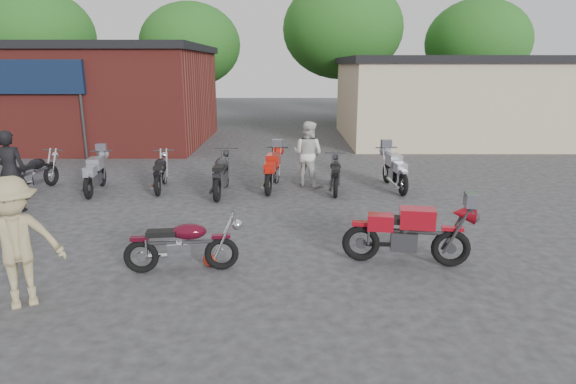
{
  "coord_description": "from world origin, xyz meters",
  "views": [
    {
      "loc": [
        0.85,
        -7.77,
        3.4
      ],
      "look_at": [
        0.83,
        1.69,
        0.9
      ],
      "focal_mm": 30.0,
      "sensor_mm": 36.0,
      "label": 1
    }
  ],
  "objects_px": {
    "person_tan": "(16,243)",
    "row_bike_3": "(221,172)",
    "person_light": "(308,154)",
    "row_bike_4": "(273,169)",
    "vintage_motorcycle": "(183,242)",
    "row_bike_2": "(161,170)",
    "helmet": "(210,260)",
    "row_bike_1": "(95,172)",
    "sportbike": "(409,231)",
    "person_dark": "(10,171)",
    "row_bike_6": "(395,169)",
    "row_bike_0": "(35,171)",
    "row_bike_5": "(335,173)"
  },
  "relations": [
    {
      "from": "helmet",
      "to": "row_bike_4",
      "type": "bearing_deg",
      "value": 80.34
    },
    {
      "from": "person_tan",
      "to": "row_bike_3",
      "type": "relative_size",
      "value": 0.9
    },
    {
      "from": "sportbike",
      "to": "row_bike_5",
      "type": "relative_size",
      "value": 1.16
    },
    {
      "from": "person_tan",
      "to": "row_bike_1",
      "type": "relative_size",
      "value": 1.0
    },
    {
      "from": "person_dark",
      "to": "row_bike_0",
      "type": "xyz_separation_m",
      "value": [
        -0.42,
        1.85,
        -0.41
      ]
    },
    {
      "from": "row_bike_0",
      "to": "row_bike_6",
      "type": "distance_m",
      "value": 9.98
    },
    {
      "from": "sportbike",
      "to": "vintage_motorcycle",
      "type": "bearing_deg",
      "value": -166.06
    },
    {
      "from": "vintage_motorcycle",
      "to": "row_bike_2",
      "type": "xyz_separation_m",
      "value": [
        -1.83,
        5.58,
        0.01
      ]
    },
    {
      "from": "row_bike_0",
      "to": "row_bike_1",
      "type": "height_order",
      "value": "row_bike_0"
    },
    {
      "from": "person_tan",
      "to": "row_bike_5",
      "type": "height_order",
      "value": "person_tan"
    },
    {
      "from": "row_bike_6",
      "to": "sportbike",
      "type": "bearing_deg",
      "value": 165.17
    },
    {
      "from": "vintage_motorcycle",
      "to": "row_bike_4",
      "type": "bearing_deg",
      "value": 70.78
    },
    {
      "from": "row_bike_3",
      "to": "row_bike_0",
      "type": "bearing_deg",
      "value": 88.47
    },
    {
      "from": "row_bike_1",
      "to": "row_bike_6",
      "type": "distance_m",
      "value": 8.31
    },
    {
      "from": "helmet",
      "to": "row_bike_1",
      "type": "xyz_separation_m",
      "value": [
        -3.94,
        5.07,
        0.45
      ]
    },
    {
      "from": "person_light",
      "to": "row_bike_5",
      "type": "xyz_separation_m",
      "value": [
        0.74,
        -0.64,
        -0.41
      ]
    },
    {
      "from": "row_bike_1",
      "to": "person_tan",
      "type": "bearing_deg",
      "value": -174.27
    },
    {
      "from": "person_light",
      "to": "row_bike_4",
      "type": "bearing_deg",
      "value": 49.26
    },
    {
      "from": "person_light",
      "to": "row_bike_4",
      "type": "xyz_separation_m",
      "value": [
        -1.0,
        -0.37,
        -0.35
      ]
    },
    {
      "from": "person_dark",
      "to": "sportbike",
      "type": "bearing_deg",
      "value": 148.12
    },
    {
      "from": "helmet",
      "to": "person_tan",
      "type": "xyz_separation_m",
      "value": [
        -2.48,
        -1.42,
        0.85
      ]
    },
    {
      "from": "vintage_motorcycle",
      "to": "person_tan",
      "type": "xyz_separation_m",
      "value": [
        -2.09,
        -1.2,
        0.43
      ]
    },
    {
      "from": "vintage_motorcycle",
      "to": "person_light",
      "type": "height_order",
      "value": "person_light"
    },
    {
      "from": "row_bike_3",
      "to": "row_bike_4",
      "type": "bearing_deg",
      "value": -67.21
    },
    {
      "from": "row_bike_0",
      "to": "row_bike_3",
      "type": "bearing_deg",
      "value": -83.53
    },
    {
      "from": "row_bike_2",
      "to": "row_bike_3",
      "type": "relative_size",
      "value": 0.88
    },
    {
      "from": "person_tan",
      "to": "row_bike_6",
      "type": "xyz_separation_m",
      "value": [
        6.85,
        6.86,
        -0.38
      ]
    },
    {
      "from": "person_dark",
      "to": "row_bike_3",
      "type": "relative_size",
      "value": 0.91
    },
    {
      "from": "row_bike_6",
      "to": "row_bike_0",
      "type": "bearing_deg",
      "value": 86.59
    },
    {
      "from": "person_dark",
      "to": "row_bike_1",
      "type": "xyz_separation_m",
      "value": [
        1.26,
        1.81,
        -0.42
      ]
    },
    {
      "from": "helmet",
      "to": "row_bike_1",
      "type": "distance_m",
      "value": 6.44
    },
    {
      "from": "vintage_motorcycle",
      "to": "helmet",
      "type": "height_order",
      "value": "vintage_motorcycle"
    },
    {
      "from": "row_bike_0",
      "to": "row_bike_3",
      "type": "xyz_separation_m",
      "value": [
        5.17,
        -0.22,
        0.05
      ]
    },
    {
      "from": "sportbike",
      "to": "row_bike_0",
      "type": "xyz_separation_m",
      "value": [
        -9.08,
        5.01,
        -0.04
      ]
    },
    {
      "from": "person_tan",
      "to": "row_bike_1",
      "type": "xyz_separation_m",
      "value": [
        -1.46,
        6.49,
        -0.4
      ]
    },
    {
      "from": "person_tan",
      "to": "row_bike_4",
      "type": "xyz_separation_m",
      "value": [
        3.41,
        6.86,
        -0.38
      ]
    },
    {
      "from": "vintage_motorcycle",
      "to": "row_bike_0",
      "type": "bearing_deg",
      "value": 128.31
    },
    {
      "from": "person_tan",
      "to": "row_bike_3",
      "type": "height_order",
      "value": "person_tan"
    },
    {
      "from": "row_bike_1",
      "to": "sportbike",
      "type": "bearing_deg",
      "value": -130.78
    },
    {
      "from": "sportbike",
      "to": "row_bike_1",
      "type": "xyz_separation_m",
      "value": [
        -7.41,
        4.97,
        -0.05
      ]
    },
    {
      "from": "row_bike_5",
      "to": "vintage_motorcycle",
      "type": "bearing_deg",
      "value": 155.06
    },
    {
      "from": "vintage_motorcycle",
      "to": "row_bike_3",
      "type": "relative_size",
      "value": 0.86
    },
    {
      "from": "person_dark",
      "to": "row_bike_4",
      "type": "bearing_deg",
      "value": -172.28
    },
    {
      "from": "row_bike_2",
      "to": "row_bike_6",
      "type": "height_order",
      "value": "row_bike_6"
    },
    {
      "from": "helmet",
      "to": "row_bike_3",
      "type": "height_order",
      "value": "row_bike_3"
    },
    {
      "from": "sportbike",
      "to": "person_tan",
      "type": "xyz_separation_m",
      "value": [
        -5.95,
        -1.52,
        0.35
      ]
    },
    {
      "from": "row_bike_3",
      "to": "person_dark",
      "type": "bearing_deg",
      "value": 109.82
    },
    {
      "from": "vintage_motorcycle",
      "to": "person_light",
      "type": "distance_m",
      "value": 6.47
    },
    {
      "from": "vintage_motorcycle",
      "to": "row_bike_5",
      "type": "bearing_deg",
      "value": 54.27
    },
    {
      "from": "vintage_motorcycle",
      "to": "row_bike_3",
      "type": "distance_m",
      "value": 5.11
    }
  ]
}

